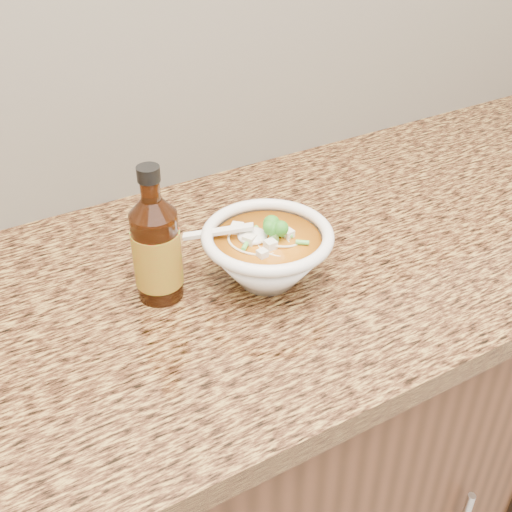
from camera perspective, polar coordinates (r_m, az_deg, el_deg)
cabinet at (r=1.35m, az=-3.39°, el=-18.06°), size 4.00×0.65×0.86m
counter_slab at (r=1.02m, az=-4.24°, el=-2.84°), size 4.00×0.68×0.04m
soup_bowl at (r=0.98m, az=1.00°, el=0.12°), size 0.21×0.20×0.11m
hot_sauce_bottle at (r=0.94m, az=-8.82°, el=0.54°), size 0.09×0.09×0.22m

